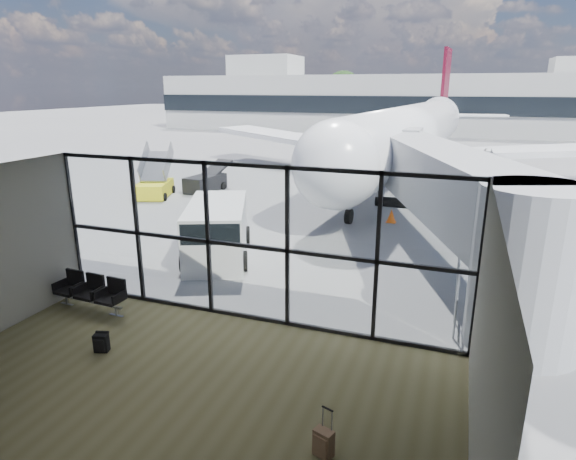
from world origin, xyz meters
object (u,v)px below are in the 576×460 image
Objects in this scene: airliner at (412,133)px; service_van at (217,231)px; seating_row at (92,290)px; mobile_stairs at (155,187)px; belt_loader at (206,182)px; suitcase at (323,443)px; backpack at (101,343)px.

airliner reaches higher than service_van.
seating_row is 15.56m from mobile_stairs.
service_van is at bearing 78.48° from seating_row.
seating_row is at bearing -81.66° from mobile_stairs.
airliner is at bearing 50.37° from belt_loader.
airliner reaches higher than suitcase.
airliner reaches higher than backpack.
belt_loader reaches higher than suitcase.
backpack is 0.13× the size of belt_loader.
seating_row is 5.49m from service_van.
suitcase is 23.18m from mobile_stairs.
belt_loader is at bearing 98.28° from service_van.
service_van reaches higher than backpack.
airliner is (-1.91, 30.46, 2.83)m from suitcase.
airliner is 15.95m from belt_loader.
suitcase is 0.25× the size of mobile_stairs.
seating_row is at bearing -98.70° from airliner.
backpack is at bearing -174.81° from suitcase.
belt_loader is (-13.37, 19.66, 0.30)m from suitcase.
suitcase is 23.78m from belt_loader.
mobile_stairs is (-7.36, 13.71, 0.02)m from seating_row.
seating_row is 0.06× the size of airliner.
belt_loader reaches higher than backpack.
service_van is at bearing 78.58° from backpack.
airliner is 22.31m from service_van.
seating_row is at bearing 175.99° from suitcase.
suitcase is 0.24× the size of belt_loader.
mobile_stairs is (-13.62, -13.26, -2.51)m from airliner.
suitcase is 0.02× the size of airliner.
backpack is 29.38m from airliner.
service_van is (1.39, 5.29, 0.51)m from seating_row.
belt_loader is at bearing 111.05° from seating_row.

